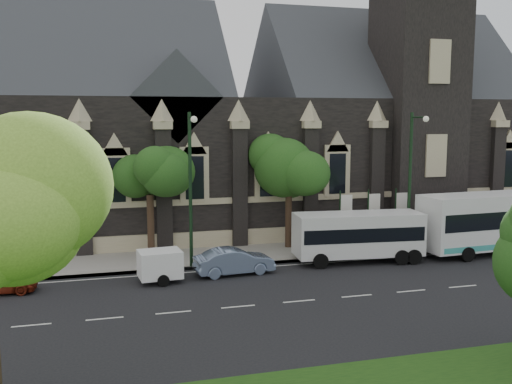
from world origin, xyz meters
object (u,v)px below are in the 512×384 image
object	(u,v)px
street_lamp_near	(412,175)
banner_flag_center	(372,214)
banner_flag_right	(399,212)
shuttle_bus	(358,234)
sedan	(234,261)
box_trailer	(160,264)
tree_walk_right	(291,161)
tree_walk_left	(152,166)
banner_flag_left	(344,215)
street_lamp_mid	(191,181)

from	to	relation	value
street_lamp_near	banner_flag_center	size ratio (longest dim) A/B	2.25
banner_flag_center	banner_flag_right	bearing A→B (deg)	0.00
street_lamp_near	shuttle_bus	distance (m)	5.32
sedan	box_trailer	bearing A→B (deg)	91.81
tree_walk_right	shuttle_bus	distance (m)	6.71
tree_walk_left	banner_flag_left	size ratio (longest dim) A/B	1.91
tree_walk_right	banner_flag_center	world-z (taller)	tree_walk_right
street_lamp_mid	tree_walk_left	bearing A→B (deg)	116.47
street_lamp_mid	shuttle_bus	distance (m)	10.60
street_lamp_mid	banner_flag_left	xyz separation A→B (m)	(10.29, 1.91, -2.73)
tree_walk_left	box_trailer	size ratio (longest dim) A/B	2.34
tree_walk_left	street_lamp_mid	size ratio (longest dim) A/B	0.85
street_lamp_near	banner_flag_left	size ratio (longest dim) A/B	2.25
street_lamp_near	box_trailer	size ratio (longest dim) A/B	2.76
banner_flag_right	box_trailer	size ratio (longest dim) A/B	1.23
tree_walk_right	banner_flag_right	xyz separation A→B (m)	(7.08, -1.71, -3.43)
banner_flag_center	sedan	world-z (taller)	banner_flag_center
banner_flag_left	banner_flag_center	bearing A→B (deg)	0.00
banner_flag_right	tree_walk_left	bearing A→B (deg)	173.96
banner_flag_left	box_trailer	distance (m)	13.05
tree_walk_right	box_trailer	world-z (taller)	tree_walk_right
street_lamp_near	banner_flag_right	distance (m)	3.34
banner_flag_center	shuttle_bus	bearing A→B (deg)	-129.17
banner_flag_left	banner_flag_center	distance (m)	2.00
tree_walk_right	street_lamp_mid	bearing A→B (deg)	-153.35
tree_walk_left	box_trailer	xyz separation A→B (m)	(-0.25, -5.72, -4.76)
banner_flag_left	sedan	xyz separation A→B (m)	(-8.17, -3.52, -1.65)
tree_walk_left	shuttle_bus	distance (m)	13.26
street_lamp_near	banner_flag_left	xyz separation A→B (m)	(-3.71, 1.91, -2.73)
shuttle_bus	sedan	xyz separation A→B (m)	(-7.89, -0.72, -0.98)
tree_walk_left	street_lamp_near	distance (m)	16.22
street_lamp_mid	sedan	bearing A→B (deg)	-37.40
banner_flag_center	street_lamp_near	bearing A→B (deg)	-48.07
banner_flag_left	shuttle_bus	size ratio (longest dim) A/B	0.51
banner_flag_left	sedan	distance (m)	9.05
banner_flag_right	shuttle_bus	xyz separation A→B (m)	(-4.28, -2.80, -0.67)
street_lamp_near	tree_walk_right	bearing A→B (deg)	151.94
street_lamp_mid	banner_flag_right	size ratio (longest dim) A/B	2.25
street_lamp_near	sedan	world-z (taller)	street_lamp_near
street_lamp_near	banner_flag_center	bearing A→B (deg)	131.93
tree_walk_left	shuttle_bus	bearing A→B (deg)	-20.89
street_lamp_near	street_lamp_mid	xyz separation A→B (m)	(-14.00, 0.00, 0.00)
street_lamp_mid	banner_flag_center	bearing A→B (deg)	8.82
tree_walk_left	banner_flag_right	world-z (taller)	tree_walk_left
street_lamp_near	banner_flag_right	xyz separation A→B (m)	(0.29, 1.91, -2.73)
shuttle_bus	sedan	world-z (taller)	shuttle_bus
shuttle_bus	banner_flag_right	bearing A→B (deg)	38.53
banner_flag_left	box_trailer	size ratio (longest dim) A/B	1.23
tree_walk_left	sedan	bearing A→B (deg)	-53.18
street_lamp_mid	box_trailer	bearing A→B (deg)	-134.17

